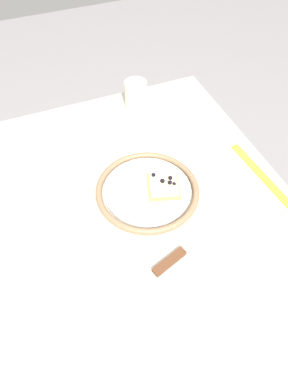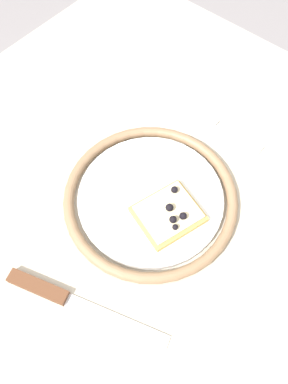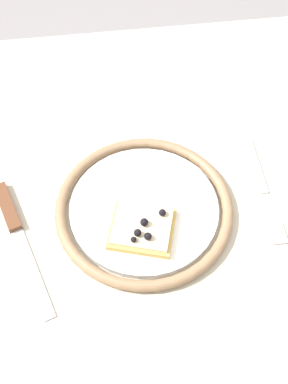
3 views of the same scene
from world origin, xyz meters
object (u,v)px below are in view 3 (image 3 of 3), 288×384
dining_table (111,225)px  plate (142,208)px  pizza_slice_near (140,228)px  fork (262,190)px  knife (12,224)px

dining_table → plate: plate is taller
pizza_slice_near → dining_table: bearing=-63.5°
pizza_slice_near → fork: pizza_slice_near is taller
plate → knife: (0.20, -0.00, -0.00)m
plate → knife: 0.20m
knife → fork: size_ratio=1.16×
plate → pizza_slice_near: pizza_slice_near is taller
pizza_slice_near → knife: pizza_slice_near is taller
pizza_slice_near → fork: (-0.20, -0.06, -0.02)m
knife → fork: 0.39m
plate → pizza_slice_near: (0.01, 0.04, 0.01)m
dining_table → fork: 0.27m
dining_table → knife: knife is taller
plate → fork: size_ratio=1.36×
knife → plate: bearing=180.0°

